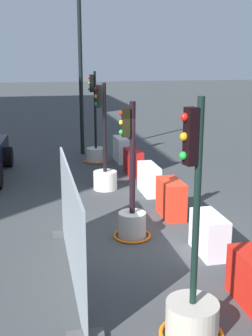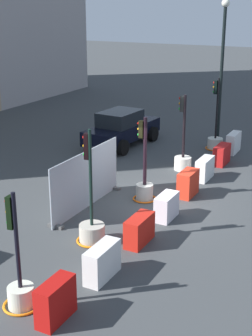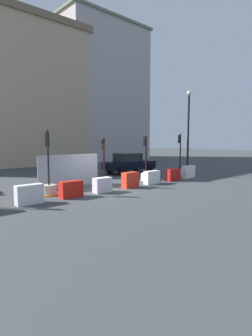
{
  "view_description": "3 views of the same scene",
  "coord_description": "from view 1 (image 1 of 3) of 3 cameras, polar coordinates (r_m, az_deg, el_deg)",
  "views": [
    {
      "loc": [
        -8.24,
        2.14,
        3.66
      ],
      "look_at": [
        1.58,
        0.01,
        1.09
      ],
      "focal_mm": 46.46,
      "sensor_mm": 36.0,
      "label": 1
    },
    {
      "loc": [
        -13.86,
        -6.29,
        6.33
      ],
      "look_at": [
        -0.32,
        0.74,
        1.14
      ],
      "focal_mm": 52.39,
      "sensor_mm": 36.0,
      "label": 2
    },
    {
      "loc": [
        -9.46,
        -12.14,
        2.74
      ],
      "look_at": [
        1.55,
        -0.0,
        1.01
      ],
      "focal_mm": 28.91,
      "sensor_mm": 36.0,
      "label": 3
    }
  ],
  "objects": [
    {
      "name": "ground_plane",
      "position": [
        9.27,
        2.18,
        -8.95
      ],
      "size": [
        120.0,
        120.0,
        0.0
      ],
      "primitive_type": "plane",
      "color": "#3C4042"
    },
    {
      "name": "traffic_light_1",
      "position": [
        6.11,
        8.66,
        -17.52
      ],
      "size": [
        0.88,
        0.88,
        3.22
      ],
      "color": "#B6AD9E",
      "rests_on": "ground_plane"
    },
    {
      "name": "traffic_light_2",
      "position": [
        9.04,
        0.77,
        -5.86
      ],
      "size": [
        0.8,
        0.8,
        2.83
      ],
      "color": "beige",
      "rests_on": "ground_plane"
    },
    {
      "name": "traffic_light_3",
      "position": [
        12.31,
        -2.81,
        -0.18
      ],
      "size": [
        0.67,
        0.67,
        3.0
      ],
      "color": "silver",
      "rests_on": "ground_plane"
    },
    {
      "name": "traffic_light_4",
      "position": [
        15.66,
        -3.99,
        2.51
      ],
      "size": [
        0.86,
        0.86,
        3.2
      ],
      "color": "silver",
      "rests_on": "ground_plane"
    },
    {
      "name": "construction_barrier_3",
      "position": [
        8.52,
        10.84,
        -8.55
      ],
      "size": [
        0.98,
        0.45,
        0.78
      ],
      "color": "white",
      "rests_on": "ground_plane"
    },
    {
      "name": "construction_barrier_4",
      "position": [
        10.28,
        5.93,
        -4.02
      ],
      "size": [
        0.99,
        0.47,
        0.88
      ],
      "color": "red",
      "rests_on": "ground_plane"
    },
    {
      "name": "construction_barrier_5",
      "position": [
        11.98,
        3.05,
        -1.46
      ],
      "size": [
        1.1,
        0.4,
        0.81
      ],
      "color": "white",
      "rests_on": "ground_plane"
    },
    {
      "name": "construction_barrier_6",
      "position": [
        13.92,
        0.97,
        0.76
      ],
      "size": [
        1.1,
        0.43,
        0.8
      ],
      "color": "red",
      "rests_on": "ground_plane"
    },
    {
      "name": "construction_barrier_7",
      "position": [
        15.64,
        -0.67,
        2.44
      ],
      "size": [
        1.13,
        0.38,
        0.88
      ],
      "color": "white",
      "rests_on": "ground_plane"
    },
    {
      "name": "street_lamp_post",
      "position": [
        16.68,
        -6.04,
        14.93
      ],
      "size": [
        0.36,
        0.36,
        6.45
      ],
      "color": "black",
      "rests_on": "ground_plane"
    },
    {
      "name": "site_fence_panel",
      "position": [
        7.39,
        -7.22,
        -7.76
      ],
      "size": [
        3.92,
        0.5,
        1.88
      ],
      "color": "#909BA6",
      "rests_on": "ground_plane"
    }
  ]
}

